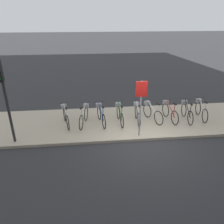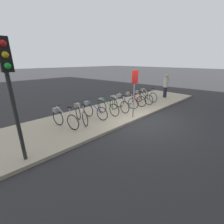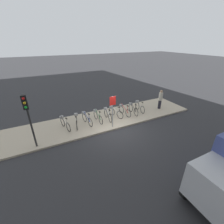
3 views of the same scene
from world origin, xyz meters
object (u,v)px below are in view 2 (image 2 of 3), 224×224
Objects in this scene: parked_bicycle_0 at (63,117)px; parked_bicycle_6 at (134,99)px; traffic_light at (9,78)px; parked_bicycle_7 at (142,97)px; parked_bicycle_1 at (81,113)px; parked_bicycle_8 at (147,95)px; sign_post at (134,86)px; parked_bicycle_4 at (118,103)px; parked_bicycle_2 at (93,110)px; parked_bicycle_3 at (107,106)px; pedestrian at (166,86)px; parked_bicycle_5 at (124,101)px.

parked_bicycle_6 is at bearing -0.07° from parked_bicycle_0.
parked_bicycle_6 is at bearing 11.73° from traffic_light.
traffic_light reaches higher than parked_bicycle_7.
parked_bicycle_8 is at bearing 0.86° from parked_bicycle_1.
parked_bicycle_8 is (0.78, 0.15, 0.00)m from parked_bicycle_7.
sign_post reaches higher than parked_bicycle_8.
parked_bicycle_4 is 3.11m from parked_bicycle_8.
parked_bicycle_2 is 0.48× the size of traffic_light.
traffic_light is 4.99m from sign_post.
sign_post is at bearing -157.27° from parked_bicycle_8.
parked_bicycle_3 is 3.92m from parked_bicycle_8.
parked_bicycle_0 is 0.48× the size of traffic_light.
parked_bicycle_3 is 1.00× the size of parked_bicycle_4.
traffic_light is (-3.45, -1.36, 1.88)m from parked_bicycle_2.
parked_bicycle_8 is 0.49× the size of traffic_light.
parked_bicycle_1 is at bearing 177.70° from pedestrian.
parked_bicycle_7 is 0.79m from parked_bicycle_8.
parked_bicycle_2 is 4.16m from traffic_light.
parked_bicycle_3 is at bearing -1.14° from parked_bicycle_2.
parked_bicycle_6 is 2.44m from sign_post.
parked_bicycle_4 is (1.67, -0.06, 0.00)m from parked_bicycle_2.
parked_bicycle_6 is at bearing -2.22° from parked_bicycle_5.
parked_bicycle_2 is 0.99× the size of parked_bicycle_7.
sign_post is (-2.51, -1.23, 1.13)m from parked_bicycle_7.
parked_bicycle_1 is 5.52m from parked_bicycle_8.
parked_bicycle_1 is 0.98× the size of parked_bicycle_3.
parked_bicycle_6 is (1.53, 0.08, 0.00)m from parked_bicycle_4.
parked_bicycle_8 is at bearing 1.29° from parked_bicycle_3.
parked_bicycle_5 is 0.47× the size of traffic_light.
parked_bicycle_7 is (2.33, -0.02, 0.00)m from parked_bicycle_4.
parked_bicycle_0 and parked_bicycle_3 have the same top height.
parked_bicycle_6 is at bearing 0.45° from parked_bicycle_1.
parked_bicycle_7 is at bearing -1.07° from parked_bicycle_0.
parked_bicycle_8 is at bearing 10.89° from parked_bicycle_7.
parked_bicycle_6 is 0.91× the size of pedestrian.
parked_bicycle_3 is 1.51m from parked_bicycle_5.
pedestrian is at bearing -4.78° from parked_bicycle_5.
parked_bicycle_4 is 1.01× the size of parked_bicycle_6.
parked_bicycle_1 and parked_bicycle_6 have the same top height.
pedestrian is at bearing -2.85° from parked_bicycle_4.
parked_bicycle_5 is (0.70, 0.11, 0.00)m from parked_bicycle_4.
parked_bicycle_3 is 0.49× the size of traffic_light.
sign_post is at bearing -98.28° from parked_bicycle_4.
parked_bicycle_2 and parked_bicycle_5 have the same top height.
sign_post is (1.49, -1.30, 1.13)m from parked_bicycle_2.
sign_post reaches higher than pedestrian.
parked_bicycle_3 is at bearing -178.71° from parked_bicycle_8.
parked_bicycle_5 is at bearing 1.17° from parked_bicycle_1.
parked_bicycle_8 is at bearing 2.41° from parked_bicycle_4.
parked_bicycle_8 is (5.52, 0.08, 0.00)m from parked_bicycle_1.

